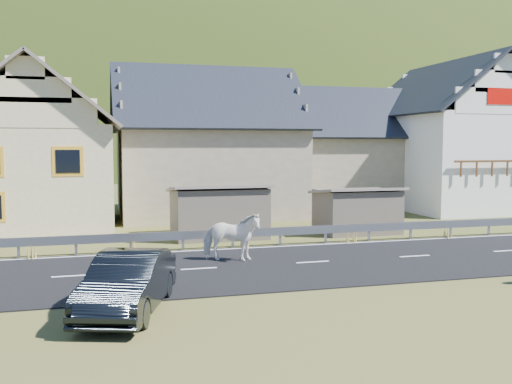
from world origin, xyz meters
name	(u,v)px	position (x,y,z in m)	size (l,w,h in m)	color
ground	(313,263)	(0.00, 0.00, 0.00)	(160.00, 160.00, 0.00)	#3C4A1B
road	(313,263)	(0.00, 0.00, 0.02)	(60.00, 7.00, 0.04)	black
lane_markings	(313,262)	(0.00, 0.00, 0.04)	(60.00, 6.60, 0.01)	silver
guardrail	(280,232)	(0.00, 3.68, 0.56)	(28.10, 0.09, 0.75)	#93969B
shed_left	(219,212)	(-2.00, 6.50, 1.10)	(4.30, 3.30, 2.40)	#716457
shed_right	(357,211)	(4.50, 6.00, 1.00)	(3.80, 2.90, 2.20)	#716457
house_cream	(38,140)	(-10.00, 12.00, 4.36)	(7.80, 9.80, 8.30)	#FFE9B1
house_stone_a	(206,136)	(-1.00, 15.00, 4.63)	(10.80, 9.80, 8.90)	tan
house_stone_b	(348,143)	(9.00, 17.00, 4.24)	(9.80, 8.80, 8.10)	tan
house_white	(453,130)	(15.00, 14.00, 5.06)	(8.80, 10.80, 9.70)	white
mountain	(137,215)	(5.00, 180.00, -20.00)	(440.00, 280.00, 260.00)	#283712
horse	(231,237)	(-2.68, 0.95, 0.90)	(2.03, 0.93, 1.72)	white
car	(128,283)	(-6.47, -4.23, 0.73)	(1.55, 4.46, 1.47)	black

